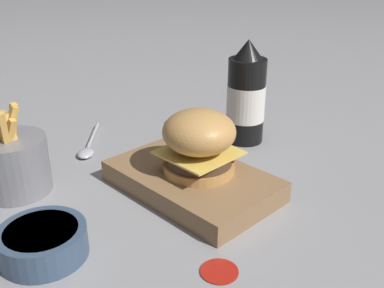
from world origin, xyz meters
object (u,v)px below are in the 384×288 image
Objects in this scene: serving_board at (192,181)px; side_bowl at (43,242)px; ketchup_bottle at (246,97)px; fries_basket at (14,164)px; spoon at (88,148)px; burger at (199,141)px.

side_bowl is at bearing 86.66° from serving_board.
ketchup_bottle is (0.07, -0.22, 0.08)m from serving_board.
spoon is at bearing -73.02° from fries_basket.
serving_board is 1.95× the size of spoon.
ketchup_bottle is 1.38× the size of fries_basket.
fries_basket is (0.21, 0.22, -0.04)m from burger.
ketchup_bottle is at bearing -83.27° from side_bowl.
burger is at bearing 110.12° from ketchup_bottle.
serving_board is at bearing -93.34° from side_bowl.
serving_board is 0.07m from burger.
side_bowl is (-0.06, 0.49, -0.07)m from ketchup_bottle.
spoon is (0.18, 0.27, -0.09)m from ketchup_bottle.
ketchup_bottle is 1.81× the size of side_bowl.
serving_board is at bearing -134.18° from fries_basket.
side_bowl is 0.83× the size of spoon.
ketchup_bottle reaches higher than spoon.
fries_basket is at bearing -30.72° from spoon.
burger is (-0.01, -0.01, 0.07)m from serving_board.
serving_board is 0.29m from fries_basket.
burger is 0.28m from side_bowl.
burger reaches higher than side_bowl.
ketchup_bottle reaches higher than fries_basket.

